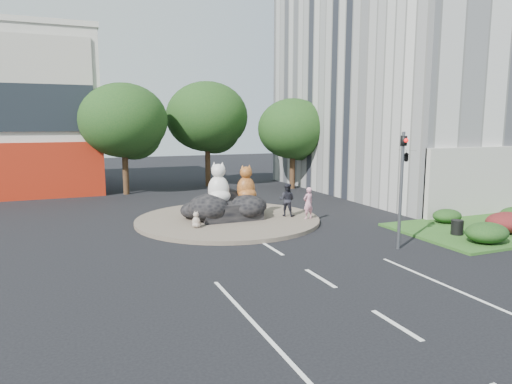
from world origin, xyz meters
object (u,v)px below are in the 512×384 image
Objects in this scene: litter_bin at (457,227)px; kitten_white at (257,210)px; pedestrian_dark at (287,200)px; cat_tabby at (246,182)px; kitten_calico at (196,219)px; pedestrian_pink at (308,203)px; cat_white at (218,182)px.

kitten_white is at bearing 137.68° from litter_bin.
pedestrian_dark is at bearing 130.91° from litter_bin.
cat_tabby is 2.37× the size of kitten_white.
kitten_calico reaches higher than litter_bin.
cat_tabby is 10.95m from litter_bin.
kitten_calico is at bearing 152.67° from litter_bin.
kitten_calico is (-3.33, -1.73, -1.47)m from cat_tabby.
cat_tabby reaches higher than litter_bin.
litter_bin is at bearing -92.29° from kitten_white.
kitten_white is 0.49× the size of pedestrian_pink.
pedestrian_dark is at bearing -67.80° from pedestrian_pink.
kitten_white is (0.38, -0.72, -1.47)m from cat_tabby.
cat_white reaches higher than kitten_calico.
litter_bin is (4.97, -5.54, -0.59)m from pedestrian_pink.
kitten_white is at bearing 35.52° from pedestrian_dark.
pedestrian_pink is at bearing 166.58° from pedestrian_dark.
cat_tabby is at bearing 68.05° from kitten_white.
cat_white is at bearing 117.15° from kitten_white.
kitten_calico is at bearing -150.32° from cat_tabby.
pedestrian_dark is at bearing -20.80° from cat_tabby.
cat_white is 4.97m from pedestrian_pink.
kitten_white is at bearing 61.39° from kitten_calico.
cat_white is 1.20× the size of pedestrian_dark.
cat_tabby is 2.47m from pedestrian_dark.
cat_white is 2.64m from kitten_white.
cat_tabby is 4.03m from kitten_calico.
pedestrian_pink is 2.47× the size of litter_bin.
litter_bin is at bearing 172.04° from pedestrian_dark.
litter_bin is (7.82, -7.50, -1.62)m from cat_tabby.
kitten_white is 2.80m from pedestrian_pink.
cat_white reaches higher than pedestrian_dark.
kitten_white is at bearing -59.80° from cat_tabby.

